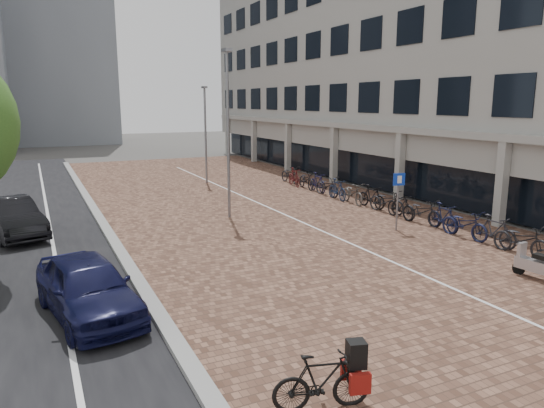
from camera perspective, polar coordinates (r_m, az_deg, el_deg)
The scene contains 14 objects.
ground at distance 12.97m, azimuth 11.61°, elevation -10.44°, with size 140.00×140.00×0.00m, color #474442.
plaza_brick at distance 23.97m, azimuth -1.82°, elevation -0.04°, with size 14.50×42.00×0.04m, color brown.
curb at distance 22.17m, azimuth -18.89°, elevation -1.45°, with size 0.35×42.00×0.14m, color gray.
lane_line at distance 22.07m, azimuth -23.78°, elevation -2.00°, with size 0.12×44.00×0.00m, color white.
parking_line at distance 24.04m, azimuth -1.38°, elevation 0.05°, with size 0.10×30.00×0.00m, color white.
office_building at distance 32.85m, azimuth 13.74°, elevation 17.53°, with size 8.40×40.00×15.00m.
car_navy at distance 12.23m, azimuth -20.04°, elevation -8.80°, with size 1.64×4.08×1.39m, color black.
car_dark at distance 20.43m, azimuth -27.30°, elevation -1.38°, with size 1.47×4.23×1.39m, color black.
hero_bike at distance 8.42m, azimuth 5.62°, elevation -19.20°, with size 1.65×0.86×1.12m.
scooter_front at distance 15.60m, azimuth 27.70°, elevation -5.91°, with size 0.44×1.41×0.97m, color #B4B3B8, non-canonical shape.
parking_sign at distance 19.37m, azimuth 14.01°, elevation 1.20°, with size 0.46×0.14×2.20m.
lamp_near at distance 20.84m, azimuth -4.96°, elevation 7.56°, with size 0.12×0.12×6.77m, color slate.
lamp_far at distance 30.25m, azimuth -7.48°, elevation 7.59°, with size 0.12×0.12×5.60m, color slate.
bike_row at distance 23.48m, azimuth 10.83°, elevation 0.78°, with size 1.18×18.12×1.05m.
Camera 1 is at (-7.36, -9.54, 4.78)m, focal length 33.45 mm.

